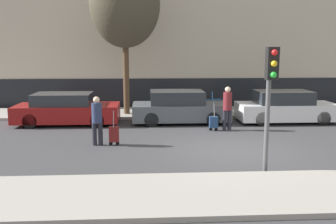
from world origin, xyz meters
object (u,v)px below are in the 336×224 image
object	(u,v)px
pedestrian_left	(97,118)
bare_tree_near_crossing	(125,5)
parked_car_1	(180,108)
trolley_left	(114,134)
parked_car_0	(67,110)
parked_car_2	(285,108)
pedestrian_right	(227,106)
trolley_right	(214,122)
parked_bicycle	(216,103)
traffic_light	(270,84)

from	to	relation	value
pedestrian_left	bare_tree_near_crossing	size ratio (longest dim) A/B	0.23
parked_car_1	trolley_left	world-z (taller)	parked_car_1
parked_car_0	bare_tree_near_crossing	bearing A→B (deg)	37.00
parked_car_2	trolley_left	xyz separation A→B (m)	(-7.20, -3.60, -0.28)
pedestrian_right	bare_tree_near_crossing	xyz separation A→B (m)	(-4.14, 3.49, 4.23)
trolley_left	pedestrian_right	distance (m)	4.82
trolley_left	pedestrian_right	bearing A→B (deg)	26.28
pedestrian_right	bare_tree_near_crossing	size ratio (longest dim) A/B	0.24
trolley_left	bare_tree_near_crossing	distance (m)	7.41
pedestrian_left	trolley_right	distance (m)	4.79
pedestrian_right	parked_bicycle	distance (m)	4.25
trolley_left	trolley_right	xyz separation A→B (m)	(3.74, 2.06, -0.03)
parked_car_0	trolley_left	world-z (taller)	parked_car_0
parked_car_0	parked_bicycle	xyz separation A→B (m)	(6.95, 2.59, -0.14)
trolley_left	trolley_right	size ratio (longest dim) A/B	1.06
pedestrian_right	pedestrian_left	bearing A→B (deg)	-162.31
bare_tree_near_crossing	traffic_light	bearing A→B (deg)	-65.57
trolley_left	traffic_light	bearing A→B (deg)	-37.75
trolley_left	parked_car_0	bearing A→B (deg)	121.85
parked_car_1	trolley_right	size ratio (longest dim) A/B	3.78
parked_car_2	pedestrian_right	size ratio (longest dim) A/B	2.45
parked_car_1	parked_bicycle	xyz separation A→B (m)	(2.08, 2.54, -0.17)
pedestrian_left	parked_bicycle	distance (m)	8.18
parked_bicycle	bare_tree_near_crossing	size ratio (longest dim) A/B	0.25
parked_car_2	parked_bicycle	world-z (taller)	parked_car_2
parked_car_2	trolley_right	bearing A→B (deg)	-156.02
parked_car_0	bare_tree_near_crossing	size ratio (longest dim) A/B	0.61
parked_car_0	traffic_light	bearing A→B (deg)	-47.03
parked_car_0	trolley_left	xyz separation A→B (m)	(2.32, -3.74, -0.26)
trolley_left	traffic_light	distance (m)	5.61
parked_car_1	parked_car_0	bearing A→B (deg)	-179.43
parked_car_2	bare_tree_near_crossing	world-z (taller)	bare_tree_near_crossing
trolley_left	pedestrian_right	xyz separation A→B (m)	(4.29, 2.12, 0.62)
parked_car_0	traffic_light	xyz separation A→B (m)	(6.48, -6.96, 1.69)
pedestrian_left	parked_bicycle	bearing A→B (deg)	-127.79
pedestrian_left	trolley_right	world-z (taller)	pedestrian_left
trolley_right	pedestrian_left	bearing A→B (deg)	-154.51
parked_bicycle	parked_car_2	bearing A→B (deg)	-46.74
pedestrian_right	parked_car_2	bearing A→B (deg)	21.18
parked_bicycle	bare_tree_near_crossing	distance (m)	6.55
parked_car_1	trolley_left	size ratio (longest dim) A/B	3.56
pedestrian_left	parked_car_2	bearing A→B (deg)	-153.60
parked_car_1	pedestrian_left	bearing A→B (deg)	-129.38
parked_car_2	parked_bicycle	size ratio (longest dim) A/B	2.40
parked_car_0	parked_car_1	world-z (taller)	parked_car_1
parked_car_1	pedestrian_left	size ratio (longest dim) A/B	2.54
pedestrian_left	pedestrian_right	bearing A→B (deg)	-154.94
pedestrian_right	traffic_light	size ratio (longest dim) A/B	0.54
trolley_right	parked_bicycle	xyz separation A→B (m)	(0.89, 4.27, 0.15)
pedestrian_left	trolley_left	distance (m)	0.78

